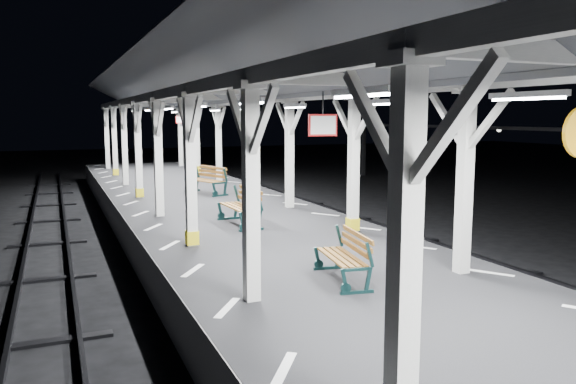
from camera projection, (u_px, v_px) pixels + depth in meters
ground at (313, 306)px, 11.35m from camera, size 120.00×120.00×0.00m
platform at (314, 282)px, 11.28m from camera, size 6.00×50.00×1.00m
hazard_stripes_left at (193, 270)px, 10.28m from camera, size 1.00×48.00×0.01m
hazard_stripes_right at (416, 247)px, 12.15m from camera, size 1.00×48.00×0.01m
track_left at (45, 340)px, 9.43m from camera, size 2.20×60.00×0.16m
track_right at (505, 275)px, 13.25m from camera, size 2.20×60.00×0.16m
canopy at (315, 77)px, 10.73m from camera, size 5.40×49.00×4.65m
bench_near at (347, 255)px, 9.60m from camera, size 0.81×1.62×0.84m
bench_mid at (243, 205)px, 14.61m from camera, size 0.73×1.80×0.96m
bench_far at (208, 179)px, 20.53m from camera, size 1.26×1.95×1.00m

